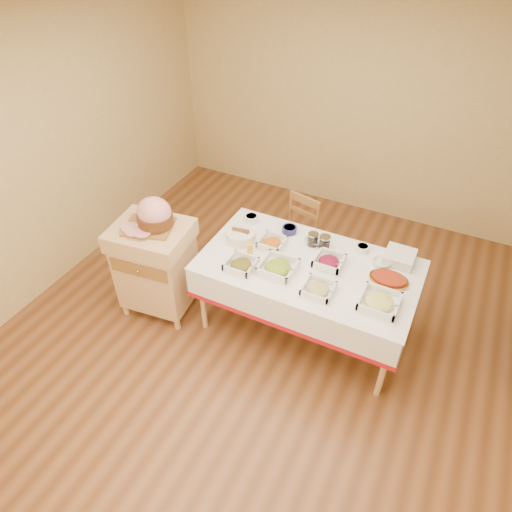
{
  "coord_description": "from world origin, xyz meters",
  "views": [
    {
      "loc": [
        1.2,
        -2.5,
        3.26
      ],
      "look_at": [
        -0.15,
        0.2,
        0.76
      ],
      "focal_mm": 32.0,
      "sensor_mm": 36.0,
      "label": 1
    }
  ],
  "objects_px": {
    "butcher_cart": "(156,264)",
    "brass_platter": "(389,279)",
    "preserve_jar_right": "(325,243)",
    "mustard_bottle": "(250,249)",
    "dining_chair": "(295,237)",
    "dining_table": "(307,279)",
    "bread_basket": "(241,236)",
    "ham_on_board": "(154,216)",
    "plate_stack": "(400,257)",
    "preserve_jar_left": "(313,240)"
  },
  "relations": [
    {
      "from": "dining_table",
      "to": "plate_stack",
      "type": "bearing_deg",
      "value": 29.85
    },
    {
      "from": "dining_table",
      "to": "mustard_bottle",
      "type": "relative_size",
      "value": 11.45
    },
    {
      "from": "dining_table",
      "to": "butcher_cart",
      "type": "xyz_separation_m",
      "value": [
        -1.34,
        -0.36,
        -0.06
      ]
    },
    {
      "from": "butcher_cart",
      "to": "plate_stack",
      "type": "distance_m",
      "value": 2.16
    },
    {
      "from": "dining_table",
      "to": "brass_platter",
      "type": "height_order",
      "value": "brass_platter"
    },
    {
      "from": "preserve_jar_left",
      "to": "plate_stack",
      "type": "xyz_separation_m",
      "value": [
        0.74,
        0.12,
        -0.01
      ]
    },
    {
      "from": "preserve_jar_left",
      "to": "bread_basket",
      "type": "bearing_deg",
      "value": -159.65
    },
    {
      "from": "butcher_cart",
      "to": "brass_platter",
      "type": "xyz_separation_m",
      "value": [
        1.99,
        0.46,
        0.24
      ]
    },
    {
      "from": "mustard_bottle",
      "to": "dining_table",
      "type": "bearing_deg",
      "value": 12.9
    },
    {
      "from": "preserve_jar_right",
      "to": "plate_stack",
      "type": "height_order",
      "value": "preserve_jar_right"
    },
    {
      "from": "dining_table",
      "to": "preserve_jar_right",
      "type": "xyz_separation_m",
      "value": [
        0.04,
        0.27,
        0.22
      ]
    },
    {
      "from": "preserve_jar_left",
      "to": "plate_stack",
      "type": "distance_m",
      "value": 0.74
    },
    {
      "from": "dining_table",
      "to": "dining_chair",
      "type": "xyz_separation_m",
      "value": [
        -0.4,
        0.7,
        -0.15
      ]
    },
    {
      "from": "brass_platter",
      "to": "mustard_bottle",
      "type": "bearing_deg",
      "value": -169.66
    },
    {
      "from": "mustard_bottle",
      "to": "dining_chair",
      "type": "bearing_deg",
      "value": 83.01
    },
    {
      "from": "dining_chair",
      "to": "mustard_bottle",
      "type": "bearing_deg",
      "value": -96.99
    },
    {
      "from": "preserve_jar_left",
      "to": "mustard_bottle",
      "type": "xyz_separation_m",
      "value": [
        -0.43,
        -0.38,
        0.02
      ]
    },
    {
      "from": "dining_chair",
      "to": "brass_platter",
      "type": "bearing_deg",
      "value": -29.89
    },
    {
      "from": "ham_on_board",
      "to": "brass_platter",
      "type": "height_order",
      "value": "ham_on_board"
    },
    {
      "from": "ham_on_board",
      "to": "bread_basket",
      "type": "xyz_separation_m",
      "value": [
        0.63,
        0.37,
        -0.25
      ]
    },
    {
      "from": "mustard_bottle",
      "to": "brass_platter",
      "type": "xyz_separation_m",
      "value": [
        1.15,
        0.21,
        -0.05
      ]
    },
    {
      "from": "dining_chair",
      "to": "brass_platter",
      "type": "distance_m",
      "value": 1.25
    },
    {
      "from": "butcher_cart",
      "to": "dining_chair",
      "type": "height_order",
      "value": "butcher_cart"
    },
    {
      "from": "preserve_jar_left",
      "to": "preserve_jar_right",
      "type": "height_order",
      "value": "preserve_jar_right"
    },
    {
      "from": "mustard_bottle",
      "to": "bread_basket",
      "type": "bearing_deg",
      "value": 137.45
    },
    {
      "from": "ham_on_board",
      "to": "bread_basket",
      "type": "bearing_deg",
      "value": 30.59
    },
    {
      "from": "dining_chair",
      "to": "mustard_bottle",
      "type": "distance_m",
      "value": 0.9
    },
    {
      "from": "dining_table",
      "to": "preserve_jar_right",
      "type": "distance_m",
      "value": 0.35
    },
    {
      "from": "preserve_jar_right",
      "to": "brass_platter",
      "type": "relative_size",
      "value": 0.4
    },
    {
      "from": "bread_basket",
      "to": "butcher_cart",
      "type": "bearing_deg",
      "value": -148.88
    },
    {
      "from": "preserve_jar_right",
      "to": "bread_basket",
      "type": "distance_m",
      "value": 0.74
    },
    {
      "from": "preserve_jar_left",
      "to": "mustard_bottle",
      "type": "distance_m",
      "value": 0.57
    },
    {
      "from": "preserve_jar_right",
      "to": "brass_platter",
      "type": "height_order",
      "value": "preserve_jar_right"
    },
    {
      "from": "dining_chair",
      "to": "plate_stack",
      "type": "xyz_separation_m",
      "value": [
        1.06,
        -0.32,
        0.36
      ]
    },
    {
      "from": "bread_basket",
      "to": "dining_table",
      "type": "bearing_deg",
      "value": -3.71
    },
    {
      "from": "dining_chair",
      "to": "brass_platter",
      "type": "height_order",
      "value": "dining_chair"
    },
    {
      "from": "dining_chair",
      "to": "preserve_jar_right",
      "type": "height_order",
      "value": "preserve_jar_right"
    },
    {
      "from": "butcher_cart",
      "to": "plate_stack",
      "type": "xyz_separation_m",
      "value": [
        2.01,
        0.75,
        0.27
      ]
    },
    {
      "from": "butcher_cart",
      "to": "ham_on_board",
      "type": "distance_m",
      "value": 0.53
    },
    {
      "from": "ham_on_board",
      "to": "plate_stack",
      "type": "relative_size",
      "value": 1.76
    },
    {
      "from": "dining_table",
      "to": "bread_basket",
      "type": "relative_size",
      "value": 6.96
    },
    {
      "from": "brass_platter",
      "to": "preserve_jar_left",
      "type": "bearing_deg",
      "value": 166.65
    },
    {
      "from": "ham_on_board",
      "to": "preserve_jar_right",
      "type": "distance_m",
      "value": 1.49
    },
    {
      "from": "butcher_cart",
      "to": "preserve_jar_left",
      "type": "bearing_deg",
      "value": 26.3
    },
    {
      "from": "butcher_cart",
      "to": "brass_platter",
      "type": "height_order",
      "value": "butcher_cart"
    },
    {
      "from": "mustard_bottle",
      "to": "plate_stack",
      "type": "height_order",
      "value": "mustard_bottle"
    },
    {
      "from": "plate_stack",
      "to": "butcher_cart",
      "type": "bearing_deg",
      "value": -159.63
    },
    {
      "from": "dining_chair",
      "to": "ham_on_board",
      "type": "height_order",
      "value": "ham_on_board"
    },
    {
      "from": "preserve_jar_left",
      "to": "brass_platter",
      "type": "bearing_deg",
      "value": -13.35
    },
    {
      "from": "dining_table",
      "to": "preserve_jar_left",
      "type": "height_order",
      "value": "preserve_jar_left"
    }
  ]
}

